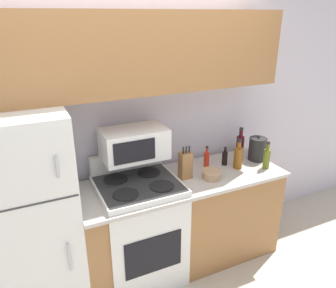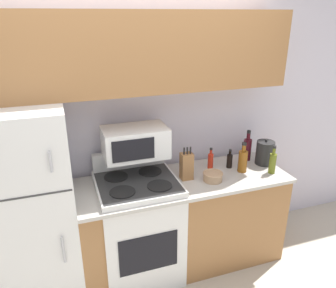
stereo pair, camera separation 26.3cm
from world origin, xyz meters
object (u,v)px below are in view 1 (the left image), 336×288
object	(u,v)px
kettle	(257,149)
knife_block	(185,165)
bowl	(212,174)
bottle_olive_oil	(267,158)
stove	(140,229)
bottle_hot_sauce	(207,159)
bottle_wine_red	(240,145)
bottle_whiskey	(238,157)
bottle_soy_sauce	(225,158)
refrigerator	(29,219)
microwave	(134,143)

from	to	relation	value
kettle	knife_block	bearing A→B (deg)	-177.00
bowl	bottle_olive_oil	world-z (taller)	bottle_olive_oil
kettle	stove	bearing A→B (deg)	-178.17
stove	bottle_hot_sauce	distance (m)	0.87
bottle_wine_red	bottle_whiskey	bearing A→B (deg)	-129.79
bowl	kettle	xyz separation A→B (m)	(0.61, 0.15, 0.07)
bottle_whiskey	bottle_olive_oil	world-z (taller)	bottle_whiskey
bottle_hot_sauce	bottle_wine_red	world-z (taller)	bottle_wine_red
bottle_soy_sauce	refrigerator	bearing A→B (deg)	-178.62
refrigerator	knife_block	size ratio (longest dim) A/B	5.55
stove	microwave	xyz separation A→B (m)	(0.03, 0.14, 0.74)
microwave	knife_block	world-z (taller)	microwave
knife_block	bottle_hot_sauce	size ratio (longest dim) A/B	1.47
bowl	kettle	distance (m)	0.63
refrigerator	bottle_wine_red	size ratio (longest dim) A/B	5.45
bowl	bottle_wine_red	bearing A→B (deg)	29.32
bottle_hot_sauce	kettle	size ratio (longest dim) A/B	0.81
stove	bottle_wine_red	world-z (taller)	bottle_wine_red
stove	bottle_whiskey	bearing A→B (deg)	-2.26
knife_block	bottle_hot_sauce	xyz separation A→B (m)	(0.28, 0.12, -0.04)
bottle_soy_sauce	kettle	bearing A→B (deg)	-5.31
refrigerator	bowl	bearing A→B (deg)	-5.45
refrigerator	bottle_hot_sauce	world-z (taller)	refrigerator
bowl	bottle_hot_sauce	world-z (taller)	bottle_hot_sauce
bottle_hot_sauce	bottle_whiskey	bearing A→B (deg)	-32.26
stove	knife_block	xyz separation A→B (m)	(0.44, -0.00, 0.52)
refrigerator	bottle_soy_sauce	distance (m)	1.74
stove	refrigerator	bearing A→B (deg)	177.91
bottle_soy_sauce	bottle_olive_oil	xyz separation A→B (m)	(0.30, -0.22, 0.03)
refrigerator	bottle_wine_red	distance (m)	1.99
bottle_whiskey	bottle_soy_sauce	distance (m)	0.14
bottle_soy_sauce	microwave	bearing A→B (deg)	175.80
stove	bottle_whiskey	xyz separation A→B (m)	(0.96, -0.04, 0.51)
stove	microwave	distance (m)	0.76
bottle_olive_oil	refrigerator	bearing A→B (deg)	174.93
bottle_whiskey	bottle_hot_sauce	distance (m)	0.29
bottle_soy_sauce	kettle	xyz separation A→B (m)	(0.35, -0.03, 0.04)
knife_block	bottle_soy_sauce	distance (m)	0.47
refrigerator	knife_block	xyz separation A→B (m)	(1.27, -0.03, 0.19)
bottle_wine_red	kettle	xyz separation A→B (m)	(0.11, -0.13, -0.01)
refrigerator	stove	world-z (taller)	refrigerator
kettle	bottle_soy_sauce	bearing A→B (deg)	174.69
refrigerator	stove	bearing A→B (deg)	-2.09
bowl	bottle_wine_red	distance (m)	0.58
bottle_hot_sauce	bottle_wine_red	xyz separation A→B (m)	(0.42, 0.06, 0.04)
microwave	kettle	xyz separation A→B (m)	(1.22, -0.10, -0.23)
stove	bowl	bearing A→B (deg)	-9.84
refrigerator	bowl	xyz separation A→B (m)	(1.47, -0.14, 0.11)
stove	kettle	distance (m)	1.35
bottle_whiskey	bottle_olive_oil	xyz separation A→B (m)	(0.23, -0.11, -0.01)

